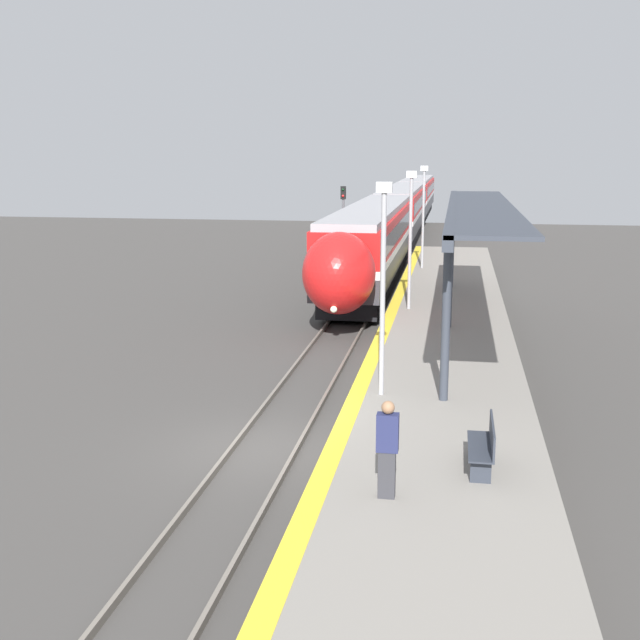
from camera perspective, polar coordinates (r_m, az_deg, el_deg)
name	(u,v)px	position (r m, az deg, el deg)	size (l,w,h in m)	color
ground_plane	(266,449)	(18.29, -3.85, -9.16)	(120.00, 120.00, 0.00)	#423F3D
rail_left	(235,444)	(18.44, -6.05, -8.77)	(0.08, 90.00, 0.15)	slate
rail_right	(298,448)	(18.12, -1.61, -9.09)	(0.08, 90.00, 0.15)	slate
train	(402,211)	(60.12, 5.83, 7.73)	(2.73, 67.14, 3.97)	black
platform_right	(437,439)	(17.67, 8.32, -8.36)	(4.24, 64.00, 0.97)	gray
platform_bench	(485,445)	(14.75, 11.66, -8.69)	(0.44, 1.59, 0.89)	#2D333D
person_waiting	(387,448)	(13.29, 4.81, -9.05)	(0.36, 0.22, 1.66)	#333338
railway_signal	(343,220)	(44.45, 1.65, 7.10)	(0.28, 0.28, 4.71)	#59595E
lamppost_near	(383,274)	(18.36, 4.50, 3.25)	(0.36, 0.20, 4.94)	#9E9EA3
lamppost_mid	(410,230)	(28.91, 6.45, 6.36)	(0.36, 0.20, 4.94)	#9E9EA3
lamppost_far	(423,210)	(39.52, 7.36, 7.80)	(0.36, 0.20, 4.94)	#9E9EA3
station_canopy	(470,213)	(25.93, 10.65, 7.49)	(2.02, 18.94, 3.95)	#333842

